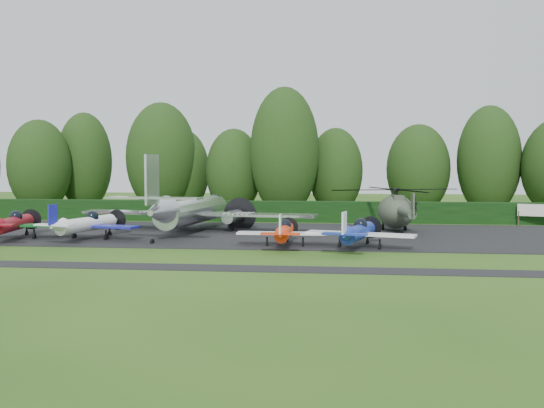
# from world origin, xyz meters

# --- Properties ---
(ground) EXTENTS (160.00, 160.00, 0.00)m
(ground) POSITION_xyz_m (0.00, 0.00, 0.00)
(ground) COLOR #244B15
(ground) RESTS_ON ground
(apron) EXTENTS (70.00, 18.00, 0.01)m
(apron) POSITION_xyz_m (0.00, 10.00, 0.00)
(apron) COLOR black
(apron) RESTS_ON ground
(taxiway_verge) EXTENTS (70.00, 2.00, 0.00)m
(taxiway_verge) POSITION_xyz_m (0.00, -6.00, 0.00)
(taxiway_verge) COLOR black
(taxiway_verge) RESTS_ON ground
(hedgerow) EXTENTS (90.00, 1.60, 2.00)m
(hedgerow) POSITION_xyz_m (0.00, 21.00, 0.00)
(hedgerow) COLOR black
(hedgerow) RESTS_ON ground
(transport_plane) EXTENTS (20.16, 15.46, 6.46)m
(transport_plane) POSITION_xyz_m (-1.19, 10.52, 1.80)
(transport_plane) COLOR silver
(transport_plane) RESTS_ON ground
(light_plane_red) EXTENTS (7.62, 8.01, 2.93)m
(light_plane_red) POSITION_xyz_m (-13.05, 4.28, 1.22)
(light_plane_red) COLOR maroon
(light_plane_red) RESTS_ON ground
(light_plane_white) EXTENTS (7.55, 7.94, 2.90)m
(light_plane_white) POSITION_xyz_m (-7.62, 4.81, 1.21)
(light_plane_white) COLOR white
(light_plane_white) RESTS_ON ground
(light_plane_orange) EXTENTS (6.54, 6.88, 2.51)m
(light_plane_orange) POSITION_xyz_m (7.09, 2.68, 1.05)
(light_plane_orange) COLOR #F3330E
(light_plane_orange) RESTS_ON ground
(light_plane_blue) EXTENTS (7.20, 7.57, 2.77)m
(light_plane_blue) POSITION_xyz_m (11.95, 2.04, 1.15)
(light_plane_blue) COLOR #1A319D
(light_plane_blue) RESTS_ON ground
(helicopter) EXTENTS (11.11, 13.01, 3.58)m
(helicopter) POSITION_xyz_m (15.35, 13.24, 1.92)
(helicopter) COLOR #364132
(helicopter) RESTS_ON ground
(sign_board) EXTENTS (3.50, 0.13, 1.97)m
(sign_board) POSITION_xyz_m (28.53, 19.24, 1.33)
(sign_board) COLOR #3F3326
(sign_board) RESTS_ON ground
(tree_1) EXTENTS (7.41, 7.41, 13.86)m
(tree_1) POSITION_xyz_m (4.80, 27.42, 6.92)
(tree_1) COLOR black
(tree_1) RESTS_ON ground
(tree_4) EXTENTS (6.80, 6.80, 12.02)m
(tree_4) POSITION_xyz_m (26.94, 31.20, 6.00)
(tree_4) COLOR black
(tree_4) RESTS_ON ground
(tree_5) EXTENTS (6.25, 6.25, 9.59)m
(tree_5) POSITION_xyz_m (-1.11, 29.64, 4.78)
(tree_5) COLOR black
(tree_5) RESTS_ON ground
(tree_6) EXTENTS (7.07, 7.07, 10.09)m
(tree_6) POSITION_xyz_m (19.48, 32.12, 5.03)
(tree_6) COLOR black
(tree_6) RESTS_ON ground
(tree_7) EXTENTS (6.08, 6.08, 9.68)m
(tree_7) POSITION_xyz_m (10.23, 31.00, 4.82)
(tree_7) COLOR black
(tree_7) RESTS_ON ground
(tree_8) EXTENTS (7.17, 7.17, 10.77)m
(tree_8) POSITION_xyz_m (-23.88, 29.33, 5.37)
(tree_8) COLOR black
(tree_8) RESTS_ON ground
(tree_10) EXTENTS (8.11, 8.11, 12.72)m
(tree_10) POSITION_xyz_m (-9.81, 30.84, 6.35)
(tree_10) COLOR black
(tree_10) RESTS_ON ground
(tree_11) EXTENTS (5.95, 5.95, 9.66)m
(tree_11) POSITION_xyz_m (-7.59, 32.47, 4.82)
(tree_11) COLOR black
(tree_11) RESTS_ON ground
(tree_12) EXTENTS (6.58, 6.58, 11.94)m
(tree_12) POSITION_xyz_m (-20.46, 34.00, 5.96)
(tree_12) COLOR black
(tree_12) RESTS_ON ground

